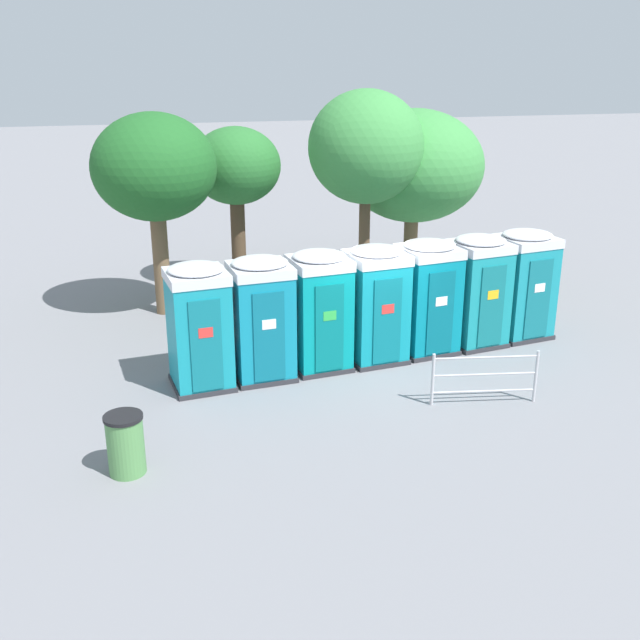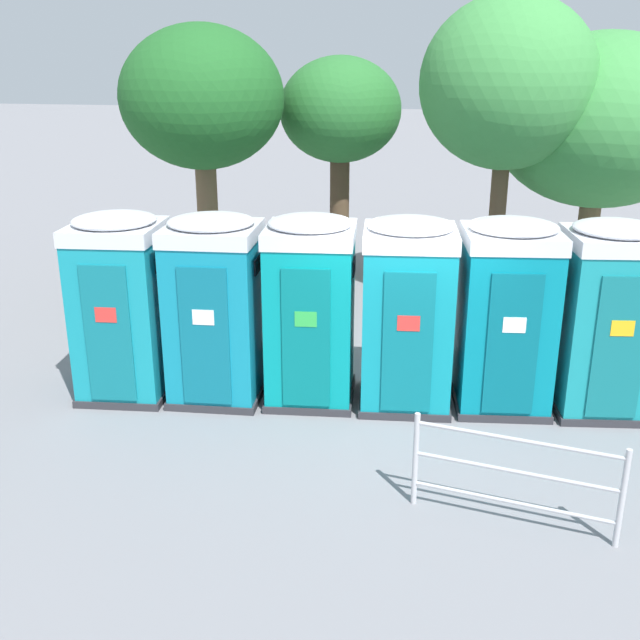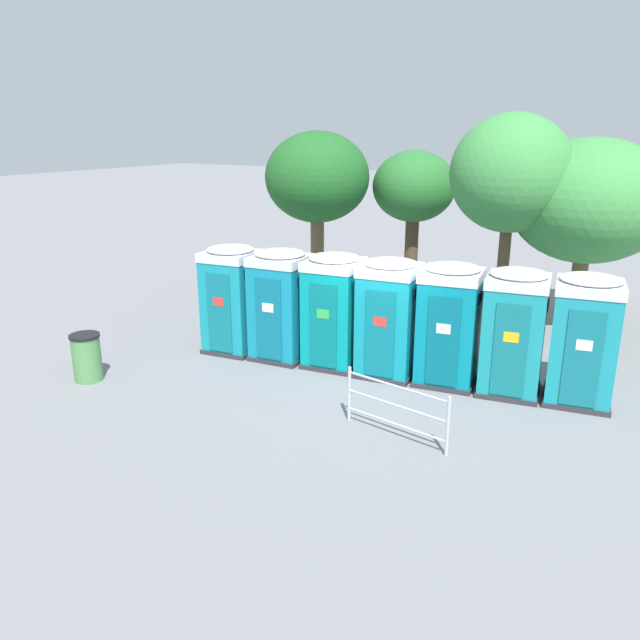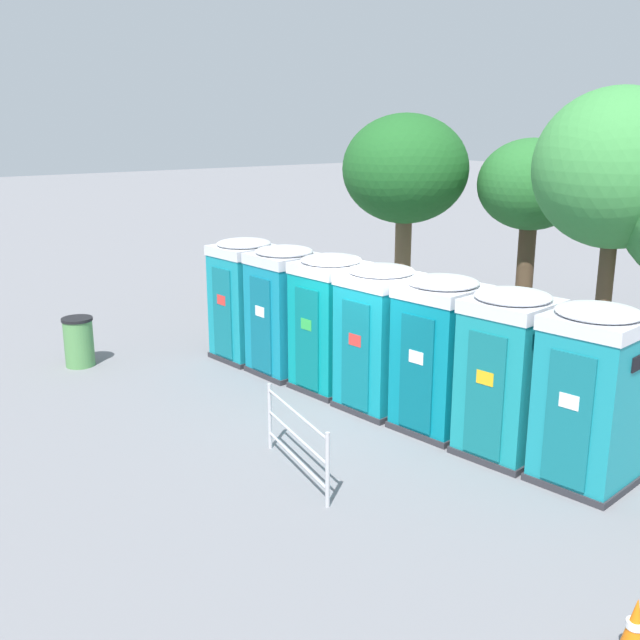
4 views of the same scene
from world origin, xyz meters
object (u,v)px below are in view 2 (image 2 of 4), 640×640
portapotty_0 (122,305)px  portapotty_2 (311,309)px  portapotty_4 (506,315)px  street_tree_3 (340,113)px  portapotty_5 (607,318)px  portapotty_1 (215,308)px  street_tree_2 (601,122)px  event_barrier (514,474)px  portapotty_3 (407,313)px  street_tree_1 (202,100)px  street_tree_0 (508,85)px

portapotty_0 → portapotty_2: same height
portapotty_4 → street_tree_3: bearing=118.7°
portapotty_5 → street_tree_3: (-4.57, 5.88, 2.08)m
portapotty_1 → street_tree_2: bearing=47.3°
portapotty_0 → event_barrier: (5.14, -2.15, -0.72)m
portapotty_5 → street_tree_2: (0.41, 5.31, 2.04)m
portapotty_0 → portapotty_3: bearing=6.9°
portapotty_4 → portapotty_1: bearing=-172.5°
portapotty_0 → street_tree_3: street_tree_3 is taller
street_tree_2 → street_tree_3: street_tree_2 is taller
portapotty_1 → street_tree_1: (-1.75, 4.63, 2.42)m
portapotty_0 → street_tree_1: bearing=95.7°
portapotty_0 → event_barrier: 5.62m
street_tree_0 → street_tree_3: 3.66m
portapotty_4 → street_tree_3: street_tree_3 is taller
portapotty_1 → event_barrier: (3.87, -2.31, -0.72)m
street_tree_2 → event_barrier: 8.86m
portapotty_1 → event_barrier: portapotty_1 is taller
portapotty_4 → street_tree_2: street_tree_2 is taller
portapotty_1 → portapotty_0: bearing=-172.8°
portapotty_0 → street_tree_2: 9.34m
portapotty_5 → street_tree_0: 5.24m
portapotty_2 → portapotty_4: (2.54, 0.31, -0.00)m
portapotty_2 → event_barrier: bearing=-43.9°
portapotty_3 → street_tree_0: bearing=75.5°
street_tree_0 → street_tree_1: (-5.48, -0.29, -0.30)m
street_tree_0 → street_tree_2: (1.76, 1.04, -0.68)m
portapotty_0 → portapotty_4: 5.12m
portapotty_2 → street_tree_1: 5.88m
portapotty_3 → street_tree_0: (1.19, 4.62, 2.72)m
portapotty_5 → street_tree_1: size_ratio=0.50×
portapotty_2 → street_tree_0: street_tree_0 is taller
portapotty_3 → street_tree_2: (2.95, 5.65, 2.04)m
portapotty_2 → street_tree_0: bearing=62.4°
portapotty_2 → street_tree_0: 5.98m
portapotty_5 → street_tree_3: size_ratio=0.57×
portapotty_4 → event_barrier: (0.06, -2.81, -0.72)m
portapotty_3 → portapotty_5: (2.54, 0.34, 0.00)m
portapotty_0 → portapotty_1: 1.28m
portapotty_0 → street_tree_1: street_tree_1 is taller
street_tree_3 → event_barrier: (3.37, -8.84, -2.80)m
street_tree_0 → street_tree_3: bearing=153.5°
portapotty_4 → street_tree_0: (-0.07, 4.42, 2.72)m
portapotty_3 → portapotty_4: 1.28m
street_tree_0 → street_tree_3: street_tree_0 is taller
portapotty_0 → portapotty_5: size_ratio=1.00×
portapotty_3 → portapotty_0: bearing=-173.1°
street_tree_0 → street_tree_2: bearing=30.5°
portapotty_2 → portapotty_1: bearing=-171.3°
street_tree_3 → portapotty_4: bearing=-61.3°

